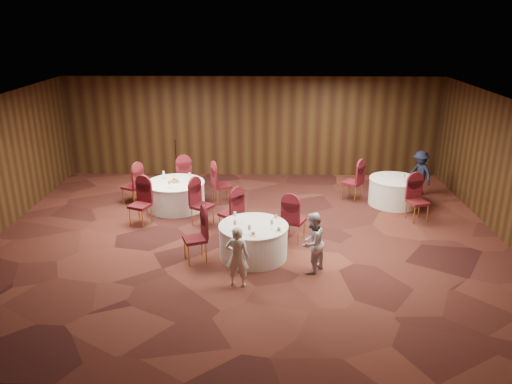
{
  "coord_description": "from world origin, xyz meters",
  "views": [
    {
      "loc": [
        0.42,
        -10.75,
        5.02
      ],
      "look_at": [
        0.2,
        0.2,
        1.1
      ],
      "focal_mm": 35.0,
      "sensor_mm": 36.0,
      "label": 1
    }
  ],
  "objects_px": {
    "table_left": "(176,195)",
    "table_right": "(394,191)",
    "woman_a": "(237,257)",
    "woman_b": "(312,243)",
    "table_main": "(253,241)",
    "mic_stand": "(177,174)",
    "man_c": "(420,173)"
  },
  "relations": [
    {
      "from": "table_right",
      "to": "woman_a",
      "type": "bearing_deg",
      "value": -132.13
    },
    {
      "from": "table_main",
      "to": "woman_a",
      "type": "height_order",
      "value": "woman_a"
    },
    {
      "from": "mic_stand",
      "to": "woman_b",
      "type": "xyz_separation_m",
      "value": [
        3.67,
        -5.32,
        0.23
      ]
    },
    {
      "from": "man_c",
      "to": "table_left",
      "type": "bearing_deg",
      "value": -108.32
    },
    {
      "from": "table_right",
      "to": "mic_stand",
      "type": "bearing_deg",
      "value": 167.71
    },
    {
      "from": "table_left",
      "to": "table_right",
      "type": "xyz_separation_m",
      "value": [
        6.02,
        0.43,
        0.0
      ]
    },
    {
      "from": "table_left",
      "to": "woman_a",
      "type": "distance_m",
      "value": 4.54
    },
    {
      "from": "woman_b",
      "to": "table_left",
      "type": "bearing_deg",
      "value": -99.79
    },
    {
      "from": "woman_a",
      "to": "woman_b",
      "type": "height_order",
      "value": "woman_b"
    },
    {
      "from": "mic_stand",
      "to": "woman_b",
      "type": "bearing_deg",
      "value": -55.4
    },
    {
      "from": "table_main",
      "to": "woman_a",
      "type": "distance_m",
      "value": 1.3
    },
    {
      "from": "woman_a",
      "to": "woman_b",
      "type": "bearing_deg",
      "value": -150.44
    },
    {
      "from": "table_main",
      "to": "mic_stand",
      "type": "height_order",
      "value": "mic_stand"
    },
    {
      "from": "table_right",
      "to": "man_c",
      "type": "bearing_deg",
      "value": 41.35
    },
    {
      "from": "table_right",
      "to": "mic_stand",
      "type": "distance_m",
      "value": 6.44
    },
    {
      "from": "mic_stand",
      "to": "man_c",
      "type": "xyz_separation_m",
      "value": [
        7.22,
        -0.56,
        0.24
      ]
    },
    {
      "from": "table_left",
      "to": "man_c",
      "type": "height_order",
      "value": "man_c"
    },
    {
      "from": "woman_a",
      "to": "table_right",
      "type": "bearing_deg",
      "value": -124.6
    },
    {
      "from": "table_right",
      "to": "woman_a",
      "type": "xyz_separation_m",
      "value": [
        -4.11,
        -4.55,
        0.25
      ]
    },
    {
      "from": "mic_stand",
      "to": "table_main",
      "type": "bearing_deg",
      "value": -62.2
    },
    {
      "from": "table_main",
      "to": "table_right",
      "type": "height_order",
      "value": "same"
    },
    {
      "from": "table_right",
      "to": "man_c",
      "type": "height_order",
      "value": "man_c"
    },
    {
      "from": "mic_stand",
      "to": "woman_a",
      "type": "distance_m",
      "value": 6.31
    },
    {
      "from": "mic_stand",
      "to": "woman_b",
      "type": "relative_size",
      "value": 1.13
    },
    {
      "from": "table_left",
      "to": "woman_a",
      "type": "relative_size",
      "value": 1.27
    },
    {
      "from": "woman_b",
      "to": "man_c",
      "type": "distance_m",
      "value": 5.93
    },
    {
      "from": "table_left",
      "to": "woman_a",
      "type": "xyz_separation_m",
      "value": [
        1.91,
        -4.11,
        0.25
      ]
    },
    {
      "from": "table_main",
      "to": "woman_b",
      "type": "distance_m",
      "value": 1.39
    },
    {
      "from": "table_left",
      "to": "mic_stand",
      "type": "height_order",
      "value": "mic_stand"
    },
    {
      "from": "woman_a",
      "to": "man_c",
      "type": "distance_m",
      "value": 7.35
    },
    {
      "from": "man_c",
      "to": "woman_b",
      "type": "bearing_deg",
      "value": -65.2
    },
    {
      "from": "table_left",
      "to": "woman_b",
      "type": "relative_size",
      "value": 1.23
    }
  ]
}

